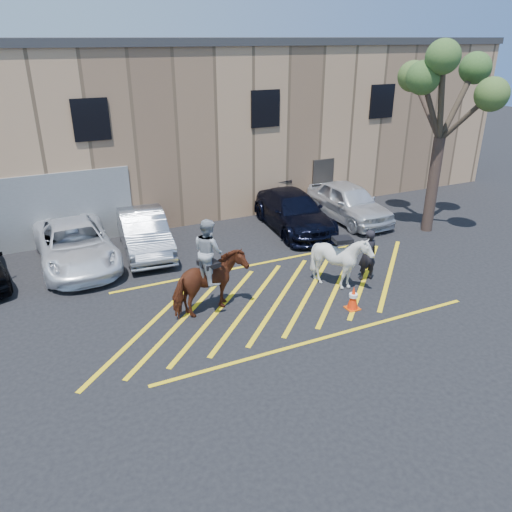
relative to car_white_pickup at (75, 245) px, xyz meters
name	(u,v)px	position (x,y,z in m)	size (l,w,h in m)	color
ground	(276,293)	(5.33, -4.92, -0.73)	(90.00, 90.00, 0.00)	black
car_white_pickup	(75,245)	(0.00, 0.00, 0.00)	(2.42, 5.25, 1.46)	white
car_silver_sedan	(144,232)	(2.44, 0.15, 0.02)	(1.59, 4.57, 1.50)	gray
car_blue_suv	(293,211)	(8.57, -0.12, 0.02)	(2.10, 5.17, 1.50)	black
car_white_suv	(349,202)	(11.30, -0.16, 0.07)	(1.88, 4.67, 1.59)	silver
handler	(367,255)	(8.43, -5.30, 0.14)	(0.63, 0.42, 1.73)	black
warehouse	(163,120)	(5.32, 7.07, 2.92)	(32.42, 10.20, 7.30)	tan
hatching_zone	(281,297)	(5.33, -5.22, -0.72)	(12.60, 5.12, 0.01)	yellow
mounted_bay	(209,276)	(3.06, -5.15, 0.42)	(2.33, 1.45, 2.86)	#5F2C16
saddled_white	(341,261)	(7.35, -5.38, 0.18)	(1.75, 1.89, 1.81)	silver
traffic_cone	(353,298)	(6.90, -6.74, -0.36)	(0.39, 0.39, 0.73)	#DF4809
tree	(447,85)	(13.49, -2.63, 4.96)	(3.99, 4.37, 7.31)	#46342B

